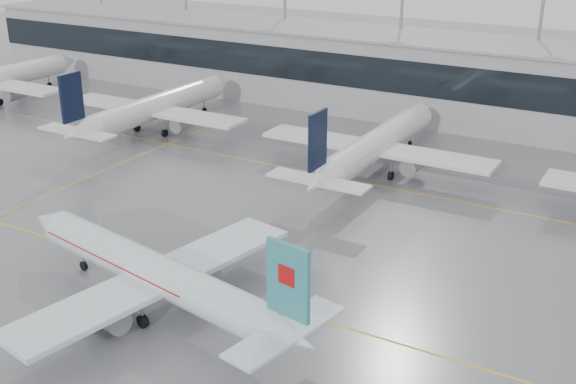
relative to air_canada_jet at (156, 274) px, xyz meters
The scene contains 11 objects.
ground 6.66m from the air_canada_jet, 65.13° to the left, with size 320.00×320.00×0.00m, color slate.
taxi_line_main 6.66m from the air_canada_jet, 65.13° to the left, with size 120.00×0.25×0.01m, color gold.
taxi_line_north 35.49m from the air_canada_jet, 86.05° to the left, with size 120.00×0.25×0.01m, color gold.
taxi_line_cross 34.36m from the air_canada_jet, 143.70° to the left, with size 0.25×60.00×0.01m, color gold.
terminal 67.35m from the air_canada_jet, 87.93° to the left, with size 180.00×15.00×12.00m, color #97979A.
terminal_glass 59.90m from the air_canada_jet, 87.67° to the left, with size 180.00×0.20×5.00m, color black.
terminal_roof 67.88m from the air_canada_jet, 87.93° to the left, with size 182.00×16.00×0.40m, color gray.
light_masts 73.98m from the air_canada_jet, 88.10° to the left, with size 156.40×1.00×22.60m.
air_canada_jet is the anchor object (origin of this frame).
parked_jet_b 50.76m from the air_canada_jet, 129.91° to the left, with size 29.64×36.96×11.72m.
parked_jet_c 39.02m from the air_canada_jet, 86.42° to the left, with size 29.64×36.96×11.72m.
Camera 1 is at (32.87, -44.89, 31.35)m, focal length 45.00 mm.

